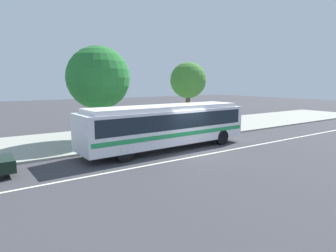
{
  "coord_description": "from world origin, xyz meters",
  "views": [
    {
      "loc": [
        -10.63,
        -12.73,
        4.07
      ],
      "look_at": [
        -0.29,
        2.36,
        1.3
      ],
      "focal_mm": 30.58,
      "sensor_mm": 36.0,
      "label": 1
    }
  ],
  "objects_px": {
    "bus_stop_sign": "(192,115)",
    "street_tree_near_stop": "(98,78)",
    "street_tree_mid_block": "(188,81)",
    "transit_bus": "(167,124)",
    "pedestrian_waiting_near_sign": "(198,119)"
  },
  "relations": [
    {
      "from": "transit_bus",
      "to": "bus_stop_sign",
      "type": "height_order",
      "value": "transit_bus"
    },
    {
      "from": "pedestrian_waiting_near_sign",
      "to": "bus_stop_sign",
      "type": "distance_m",
      "value": 2.75
    },
    {
      "from": "pedestrian_waiting_near_sign",
      "to": "bus_stop_sign",
      "type": "height_order",
      "value": "bus_stop_sign"
    },
    {
      "from": "bus_stop_sign",
      "to": "street_tree_near_stop",
      "type": "bearing_deg",
      "value": 152.48
    },
    {
      "from": "pedestrian_waiting_near_sign",
      "to": "transit_bus",
      "type": "bearing_deg",
      "value": -147.68
    },
    {
      "from": "transit_bus",
      "to": "bus_stop_sign",
      "type": "relative_size",
      "value": 4.28
    },
    {
      "from": "transit_bus",
      "to": "bus_stop_sign",
      "type": "bearing_deg",
      "value": 27.3
    },
    {
      "from": "bus_stop_sign",
      "to": "street_tree_mid_block",
      "type": "relative_size",
      "value": 0.45
    },
    {
      "from": "bus_stop_sign",
      "to": "street_tree_near_stop",
      "type": "xyz_separation_m",
      "value": [
        -5.87,
        3.06,
        2.64
      ]
    },
    {
      "from": "transit_bus",
      "to": "pedestrian_waiting_near_sign",
      "type": "distance_m",
      "value": 6.52
    },
    {
      "from": "transit_bus",
      "to": "street_tree_mid_block",
      "type": "xyz_separation_m",
      "value": [
        5.06,
        4.32,
        2.65
      ]
    },
    {
      "from": "bus_stop_sign",
      "to": "street_tree_mid_block",
      "type": "xyz_separation_m",
      "value": [
        1.63,
        2.55,
        2.47
      ]
    },
    {
      "from": "bus_stop_sign",
      "to": "pedestrian_waiting_near_sign",
      "type": "bearing_deg",
      "value": 39.55
    },
    {
      "from": "pedestrian_waiting_near_sign",
      "to": "street_tree_mid_block",
      "type": "distance_m",
      "value": 3.24
    },
    {
      "from": "pedestrian_waiting_near_sign",
      "to": "bus_stop_sign",
      "type": "bearing_deg",
      "value": -140.45
    }
  ]
}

